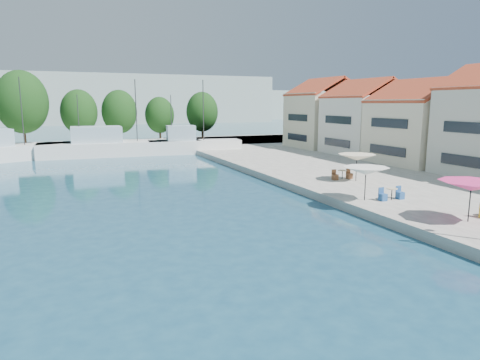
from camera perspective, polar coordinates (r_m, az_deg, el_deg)
name	(u,v)px	position (r m, az deg, el deg)	size (l,w,h in m)	color
quay_right	(427,171)	(44.88, 23.64, 1.10)	(32.00, 92.00, 0.60)	gray
quay_far	(81,147)	(68.13, -20.47, 4.14)	(90.00, 16.00, 0.60)	gray
hill_east	(189,105)	(187.59, -6.85, 9.91)	(140.00, 40.00, 12.00)	#9CAAA0
building_04	(422,120)	(47.98, 23.15, 7.34)	(9.00, 8.80, 9.20)	beige
building_05	(366,116)	(54.69, 16.43, 8.25)	(8.40, 8.80, 9.70)	silver
building_06	(325,112)	(61.98, 11.21, 8.87)	(9.00, 8.80, 10.20)	beige
trawler_02	(9,152)	(57.55, -28.48, 3.32)	(15.10, 9.06, 10.20)	silver
trawler_03	(118,147)	(58.41, -16.01, 4.24)	(20.60, 5.85, 10.20)	silver
trawler_04	(193,146)	(58.46, -6.35, 4.58)	(12.64, 4.71, 10.20)	white
tree_04	(22,102)	(71.19, -27.08, 9.24)	(7.37, 7.37, 10.91)	#3F2B19
tree_05	(79,112)	(72.52, -20.67, 8.49)	(5.60, 5.60, 8.30)	#3F2B19
tree_06	(119,112)	(72.56, -15.78, 8.76)	(5.60, 5.60, 8.28)	#3F2B19
tree_07	(160,115)	(74.28, -10.67, 8.51)	(4.87, 4.87, 7.22)	#3F2B19
tree_08	(202,112)	(74.92, -5.07, 9.04)	(5.46, 5.46, 8.08)	#3F2B19
umbrella_pink	(471,186)	(25.18, 28.46, -0.71)	(3.28, 3.28, 2.16)	black
umbrella_white	(366,171)	(28.25, 16.44, 1.17)	(2.92, 2.92, 2.16)	black
umbrella_cream	(357,157)	(35.17, 15.32, 2.94)	(3.02, 3.02, 2.16)	black
cafe_table_02	(392,196)	(29.16, 19.56, -1.96)	(1.82, 0.70, 0.76)	black
cafe_table_03	(342,176)	(35.85, 13.48, 0.53)	(1.82, 0.70, 0.76)	black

